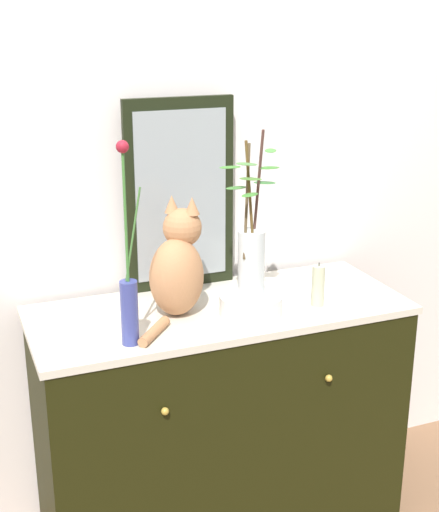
# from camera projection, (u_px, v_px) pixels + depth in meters

# --- Properties ---
(wall_back) EXTENTS (4.40, 0.08, 2.60)m
(wall_back) POSITION_uv_depth(u_px,v_px,m) (185.00, 165.00, 2.58)
(wall_back) COLOR silver
(wall_back) RESTS_ON ground_plane
(sideboard) EXTENTS (1.27, 0.53, 0.88)m
(sideboard) POSITION_uv_depth(u_px,v_px,m) (220.00, 421.00, 2.56)
(sideboard) COLOR black
(sideboard) RESTS_ON ground_plane
(mirror_leaning) EXTENTS (0.39, 0.03, 0.67)m
(mirror_leaning) POSITION_uv_depth(u_px,v_px,m) (180.00, 195.00, 2.50)
(mirror_leaning) COLOR black
(mirror_leaning) RESTS_ON sideboard
(cat_sitting) EXTENTS (0.32, 0.35, 0.38)m
(cat_sitting) POSITION_uv_depth(u_px,v_px,m) (178.00, 267.00, 2.33)
(cat_sitting) COLOR #B2774E
(cat_sitting) RESTS_ON sideboard
(vase_slim_green) EXTENTS (0.07, 0.05, 0.61)m
(vase_slim_green) POSITION_uv_depth(u_px,v_px,m) (129.00, 297.00, 2.11)
(vase_slim_green) COLOR #39418B
(vase_slim_green) RESTS_ON sideboard
(bowl_porcelain) EXTENTS (0.21, 0.21, 0.07)m
(bowl_porcelain) POSITION_uv_depth(u_px,v_px,m) (251.00, 304.00, 2.36)
(bowl_porcelain) COLOR silver
(bowl_porcelain) RESTS_ON sideboard
(vase_glass_clear) EXTENTS (0.18, 0.15, 0.54)m
(vase_glass_clear) POSITION_uv_depth(u_px,v_px,m) (251.00, 255.00, 2.30)
(vase_glass_clear) COLOR silver
(vase_glass_clear) RESTS_ON bowl_porcelain
(candle_pillar) EXTENTS (0.04, 0.04, 0.15)m
(candle_pillar) POSITION_uv_depth(u_px,v_px,m) (318.00, 286.00, 2.42)
(candle_pillar) COLOR beige
(candle_pillar) RESTS_ON sideboard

